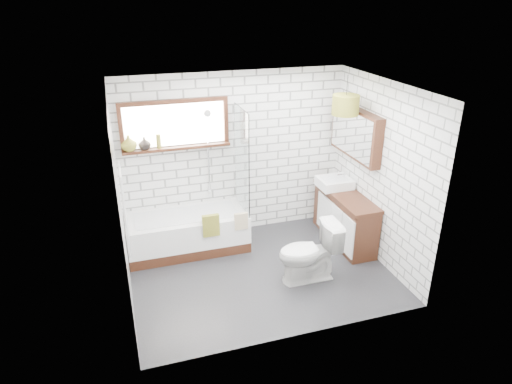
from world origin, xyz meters
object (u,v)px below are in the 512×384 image
object	(u,v)px
bathtub	(187,232)
toilet	(309,253)
vanity	(345,218)
pendant	(346,105)
basin	(334,183)

from	to	relation	value
bathtub	toilet	xyz separation A→B (m)	(1.38, -1.25, 0.13)
vanity	pendant	bearing A→B (deg)	162.53
toilet	vanity	bearing A→B (deg)	131.37
vanity	toilet	distance (m)	1.22
basin	toilet	distance (m)	1.46
bathtub	vanity	distance (m)	2.36
bathtub	toilet	world-z (taller)	toilet
basin	toilet	xyz separation A→B (m)	(-0.87, -1.08, -0.44)
toilet	pendant	distance (m)	2.05
toilet	pendant	xyz separation A→B (m)	(0.81, 0.83, 1.70)
toilet	pendant	size ratio (longest dim) A/B	2.20
pendant	basin	bearing A→B (deg)	77.45
bathtub	vanity	world-z (taller)	vanity
vanity	toilet	xyz separation A→B (m)	(-0.93, -0.79, 0.02)
vanity	bathtub	bearing A→B (deg)	168.69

